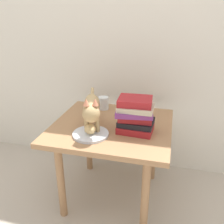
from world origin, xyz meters
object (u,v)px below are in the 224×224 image
plate (91,134)px  cat (92,108)px  candle_jar (104,104)px  side_table (112,135)px  book_stack (135,115)px  bread_roll (90,129)px

plate → cat: bearing=101.1°
candle_jar → side_table: bearing=-62.7°
book_stack → candle_jar: bearing=133.5°
plate → cat: cat is taller
book_stack → side_table: bearing=160.7°
book_stack → bread_roll: bearing=-154.1°
bread_roll → candle_jar: (-0.04, 0.38, -0.00)m
side_table → candle_jar: 0.28m
cat → candle_jar: cat is taller
bread_roll → cat: size_ratio=0.17×
bread_roll → book_stack: size_ratio=0.37×
side_table → cat: size_ratio=1.51×
bread_roll → plate: bearing=48.6°
book_stack → plate: bearing=-154.2°
side_table → book_stack: size_ratio=3.18×
plate → bread_roll: 0.03m
cat → book_stack: cat is taller
bread_roll → cat: (-0.01, 0.07, 0.09)m
side_table → candle_jar: bearing=117.3°
plate → candle_jar: 0.39m
bread_roll → candle_jar: size_ratio=0.94×
cat → candle_jar: 0.33m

